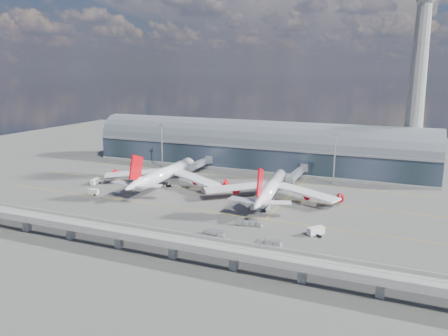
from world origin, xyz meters
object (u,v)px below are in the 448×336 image
at_px(service_truck_3, 316,231).
at_px(service_truck_1, 93,192).
at_px(floodlight_mast_left, 162,145).
at_px(airliner_left, 164,174).
at_px(cargo_train_2, 249,224).
at_px(service_truck_0, 95,182).
at_px(cargo_train_0, 215,233).
at_px(service_truck_4, 205,189).
at_px(airliner_right, 271,189).
at_px(control_tower, 418,80).
at_px(floodlight_mast_right, 335,158).
at_px(service_truck_5, 284,185).
at_px(service_truck_2, 260,207).
at_px(cargo_train_1, 269,243).

bearing_deg(service_truck_3, service_truck_1, -145.45).
bearing_deg(floodlight_mast_left, airliner_left, -57.55).
bearing_deg(cargo_train_2, service_truck_0, 82.26).
height_order(airliner_left, cargo_train_0, airliner_left).
bearing_deg(cargo_train_2, service_truck_1, 90.65).
bearing_deg(service_truck_1, service_truck_4, -66.96).
bearing_deg(service_truck_1, airliner_left, -43.93).
bearing_deg(airliner_right, airliner_left, 169.50).
height_order(control_tower, floodlight_mast_right, control_tower).
bearing_deg(service_truck_5, service_truck_4, -179.88).
bearing_deg(cargo_train_2, airliner_right, 11.98).
height_order(service_truck_1, cargo_train_0, service_truck_1).
distance_m(airliner_right, service_truck_2, 15.67).
distance_m(control_tower, airliner_left, 136.91).
bearing_deg(cargo_train_1, floodlight_mast_left, 54.34).
bearing_deg(service_truck_5, airliner_left, 165.26).
bearing_deg(service_truck_4, cargo_train_1, -53.01).
xyz_separation_m(service_truck_4, cargo_train_1, (47.33, -50.27, -0.37)).
bearing_deg(cargo_train_1, cargo_train_0, 93.43).
bearing_deg(service_truck_1, airliner_right, -78.51).
xyz_separation_m(service_truck_1, cargo_train_1, (92.83, -25.73, -0.38)).
bearing_deg(service_truck_2, cargo_train_0, 147.40).
relative_size(airliner_left, service_truck_2, 8.08).
bearing_deg(cargo_train_2, service_truck_4, 53.04).
distance_m(control_tower, service_truck_5, 87.70).
bearing_deg(floodlight_mast_right, service_truck_3, -85.13).
bearing_deg(service_truck_2, cargo_train_1, -179.55).
xyz_separation_m(floodlight_mast_left, cargo_train_0, (73.80, -87.68, -12.71)).
relative_size(airliner_right, service_truck_2, 7.65).
relative_size(floodlight_mast_left, service_truck_2, 3.01).
distance_m(service_truck_1, service_truck_4, 51.70).
xyz_separation_m(airliner_left, service_truck_4, (23.70, -2.75, -4.63)).
distance_m(floodlight_mast_left, service_truck_2, 97.55).
bearing_deg(service_truck_1, floodlight_mast_right, -62.56).
bearing_deg(service_truck_3, cargo_train_0, -116.60).
bearing_deg(service_truck_4, floodlight_mast_right, 29.90).
distance_m(control_tower, service_truck_4, 121.66).
bearing_deg(service_truck_2, airliner_left, 48.98).
distance_m(airliner_right, service_truck_0, 90.32).
xyz_separation_m(airliner_left, service_truck_1, (-21.80, -27.29, -4.63)).
distance_m(airliner_left, service_truck_2, 59.79).
bearing_deg(service_truck_3, cargo_train_2, -139.01).
distance_m(control_tower, floodlight_mast_right, 58.76).
distance_m(service_truck_1, service_truck_2, 78.80).
bearing_deg(control_tower, cargo_train_1, -109.25).
relative_size(service_truck_1, cargo_train_1, 0.56).
xyz_separation_m(service_truck_1, cargo_train_2, (80.50, -10.57, -0.50)).
bearing_deg(floodlight_mast_left, service_truck_3, -34.74).
distance_m(floodlight_mast_left, service_truck_4, 62.07).
relative_size(service_truck_1, cargo_train_0, 0.60).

